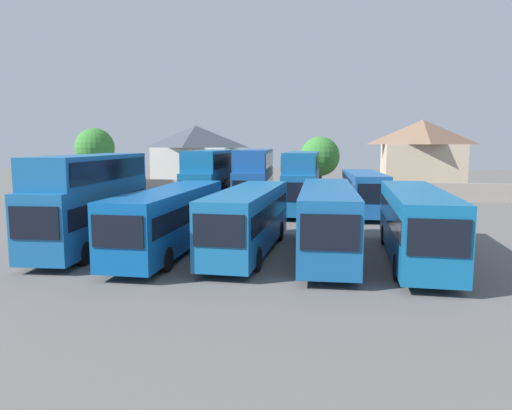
# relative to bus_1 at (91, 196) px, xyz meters

# --- Properties ---
(ground) EXTENTS (140.00, 140.00, 0.00)m
(ground) POSITION_rel_bus_1_xyz_m (8.41, 18.18, -2.83)
(ground) COLOR #605E5B
(depot_boundary_wall) EXTENTS (56.00, 0.50, 1.80)m
(depot_boundary_wall) POSITION_rel_bus_1_xyz_m (8.41, 25.29, -1.93)
(depot_boundary_wall) COLOR gray
(depot_boundary_wall) RESTS_ON ground
(bus_1) EXTENTS (3.21, 11.03, 5.03)m
(bus_1) POSITION_rel_bus_1_xyz_m (0.00, 0.00, 0.00)
(bus_1) COLOR #1A5E9B
(bus_1) RESTS_ON ground
(bus_2) EXTENTS (2.65, 12.06, 3.30)m
(bus_2) POSITION_rel_bus_1_xyz_m (4.45, -0.16, -0.94)
(bus_2) COLOR #0D539E
(bus_2) RESTS_ON ground
(bus_3) EXTENTS (2.81, 11.48, 3.31)m
(bus_3) POSITION_rel_bus_1_xyz_m (8.49, 0.34, -0.94)
(bus_3) COLOR #17619A
(bus_3) RESTS_ON ground
(bus_4) EXTENTS (2.93, 11.96, 3.48)m
(bus_4) POSITION_rel_bus_1_xyz_m (12.50, 0.33, -0.85)
(bus_4) COLOR #165797
(bus_4) RESTS_ON ground
(bus_5) EXTENTS (2.79, 11.72, 3.44)m
(bus_5) POSITION_rel_bus_1_xyz_m (16.71, -0.04, -0.87)
(bus_5) COLOR #125F97
(bus_5) RESTS_ON ground
(bus_6) EXTENTS (2.74, 11.05, 5.07)m
(bus_6) POSITION_rel_bus_1_xyz_m (2.72, 15.42, 0.02)
(bus_6) COLOR #15619A
(bus_6) RESTS_ON ground
(bus_7) EXTENTS (3.20, 10.44, 5.14)m
(bus_7) POSITION_rel_bus_1_xyz_m (6.30, 15.19, 0.05)
(bus_7) COLOR #1B53A0
(bus_7) RESTS_ON ground
(bus_8) EXTENTS (2.71, 10.70, 4.95)m
(bus_8) POSITION_rel_bus_1_xyz_m (10.18, 15.58, -0.05)
(bus_8) COLOR #165D98
(bus_8) RESTS_ON ground
(bus_9) EXTENTS (3.29, 10.23, 3.36)m
(bus_9) POSITION_rel_bus_1_xyz_m (15.13, 15.06, -0.91)
(bus_9) COLOR #1D5AA4
(bus_9) RESTS_ON ground
(house_terrace_left) EXTENTS (9.55, 8.04, 7.83)m
(house_terrace_left) POSITION_rel_bus_1_xyz_m (-4.29, 34.24, 1.17)
(house_terrace_left) COLOR silver
(house_terrace_left) RESTS_ON ground
(house_terrace_centre) EXTENTS (8.78, 7.43, 8.28)m
(house_terrace_centre) POSITION_rel_bus_1_xyz_m (22.45, 32.96, 1.40)
(house_terrace_centre) COLOR #C6B293
(house_terrace_centre) RESTS_ON ground
(tree_left_of_lot) EXTENTS (4.19, 4.19, 6.37)m
(tree_left_of_lot) POSITION_rel_bus_1_xyz_m (11.22, 27.79, 1.41)
(tree_left_of_lot) COLOR brown
(tree_left_of_lot) RESTS_ON ground
(tree_behind_wall) EXTENTS (3.96, 3.96, 7.19)m
(tree_behind_wall) POSITION_rel_bus_1_xyz_m (-11.44, 22.29, 2.32)
(tree_behind_wall) COLOR brown
(tree_behind_wall) RESTS_ON ground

